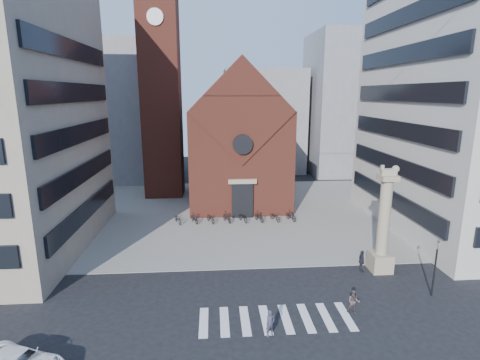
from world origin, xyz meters
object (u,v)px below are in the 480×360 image
at_px(traffic_light, 435,266).
at_px(pedestrian_2, 362,261).
at_px(pedestrian_0, 270,323).
at_px(pedestrian_1, 354,302).
at_px(lion_column, 383,230).
at_px(scooter_0, 178,219).

bearing_deg(traffic_light, pedestrian_2, 131.44).
bearing_deg(pedestrian_0, pedestrian_1, -5.33).
relative_size(traffic_light, pedestrian_0, 2.60).
height_order(lion_column, scooter_0, lion_column).
bearing_deg(pedestrian_1, traffic_light, 33.59).
distance_m(traffic_light, pedestrian_2, 5.52).
relative_size(pedestrian_0, scooter_0, 0.84).
distance_m(lion_column, pedestrian_1, 7.62).
height_order(pedestrian_2, scooter_0, pedestrian_2).
height_order(lion_column, pedestrian_1, lion_column).
bearing_deg(pedestrian_0, traffic_light, -7.25).
bearing_deg(scooter_0, pedestrian_0, -94.77).
xyz_separation_m(lion_column, pedestrian_2, (-1.54, 0.00, -2.57)).
height_order(traffic_light, pedestrian_2, traffic_light).
height_order(pedestrian_0, pedestrian_1, pedestrian_0).
relative_size(traffic_light, pedestrian_1, 2.68).
height_order(pedestrian_0, scooter_0, pedestrian_0).
height_order(lion_column, traffic_light, lion_column).
distance_m(lion_column, pedestrian_0, 12.89).
bearing_deg(lion_column, scooter_0, 144.17).
distance_m(pedestrian_2, scooter_0, 19.99).
relative_size(lion_column, scooter_0, 4.42).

